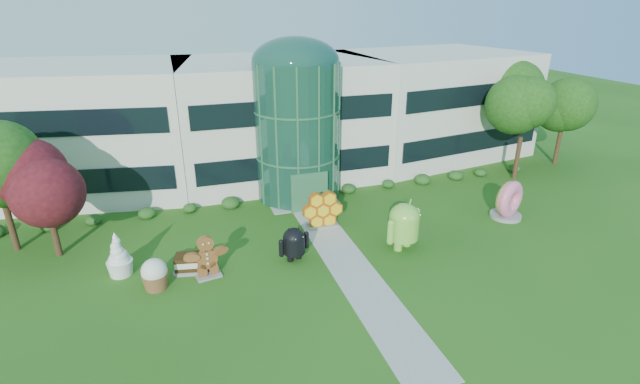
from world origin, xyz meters
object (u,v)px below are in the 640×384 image
object	(u,v)px
android_black	(294,242)
gingerbread	(207,256)
donut	(508,199)
android_green	(404,223)

from	to	relation	value
android_black	gingerbread	world-z (taller)	gingerbread
android_black	donut	bearing A→B (deg)	-13.62
android_green	gingerbread	bearing A→B (deg)	153.25
donut	gingerbread	world-z (taller)	donut
android_black	gingerbread	size ratio (longest dim) A/B	0.88
android_green	android_black	xyz separation A→B (m)	(-6.47, 0.61, -0.50)
android_black	android_green	bearing A→B (deg)	-22.86
gingerbread	android_green	bearing A→B (deg)	-12.00
donut	gingerbread	distance (m)	19.91
android_green	android_black	world-z (taller)	android_green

